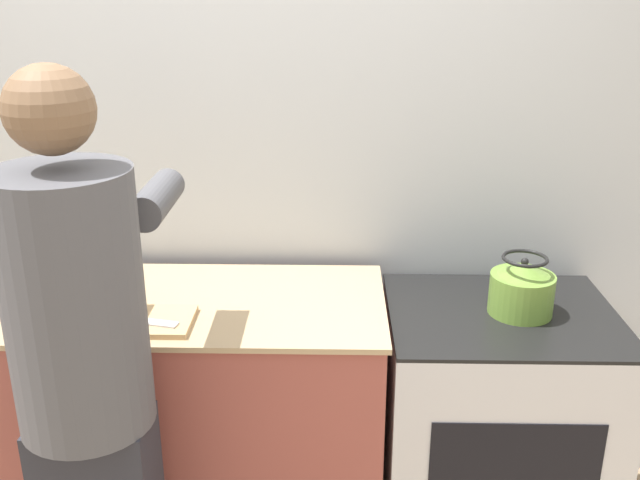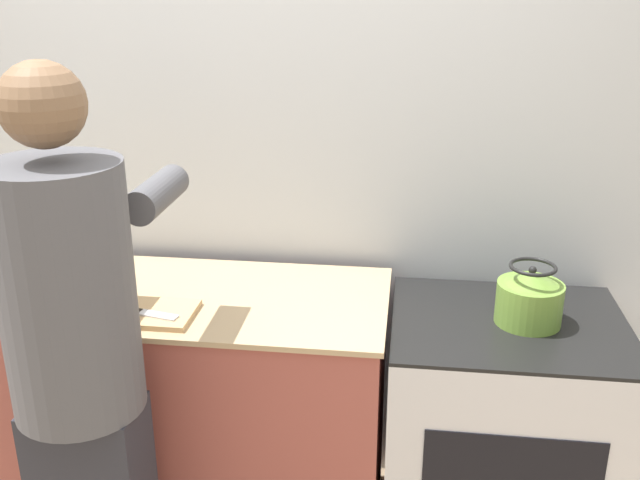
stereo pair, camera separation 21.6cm
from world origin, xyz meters
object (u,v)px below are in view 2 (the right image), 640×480
Objects in this scene: oven at (498,438)px; kettle at (529,299)px; person at (79,362)px; cutting_board at (143,313)px; knife at (146,313)px.

kettle is (0.05, 0.00, 0.53)m from oven.
person reaches higher than oven.
kettle is at bearing 0.67° from oven.
cutting_board is (0.05, 0.34, -0.01)m from person.
cutting_board is 1.22m from kettle.
person is 0.35m from cutting_board.
person is 8.38× the size of kettle.
cutting_board is (-1.15, -0.18, 0.49)m from oven.
oven is at bearing -179.33° from kettle.
oven is at bearing 22.91° from knife.
person is at bearing -157.39° from kettle.
knife reaches higher than cutting_board.
knife reaches higher than oven.
knife is (0.07, 0.32, -0.00)m from person.
knife is (0.02, -0.02, 0.01)m from cutting_board.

